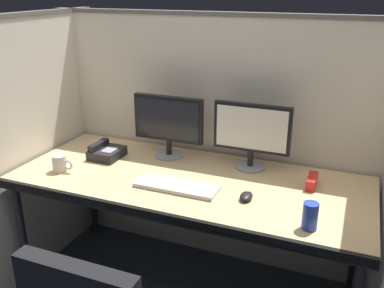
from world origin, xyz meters
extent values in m
cube|color=beige|center=(0.00, 0.74, 0.78)|extent=(2.20, 0.05, 1.55)
cube|color=#605B56|center=(0.00, 0.74, 1.56)|extent=(2.21, 0.06, 0.02)
cube|color=beige|center=(-0.99, 0.20, 0.78)|extent=(0.05, 1.40, 1.55)
cube|color=#605B56|center=(-0.99, 0.20, 1.56)|extent=(0.06, 1.41, 0.02)
cube|color=tan|center=(0.00, 0.30, 0.72)|extent=(1.90, 0.80, 0.04)
cube|color=black|center=(0.00, -0.09, 0.72)|extent=(1.90, 0.02, 0.05)
cylinder|color=black|center=(-0.89, -0.04, 0.35)|extent=(0.04, 0.04, 0.70)
cylinder|color=black|center=(-0.89, 0.64, 0.35)|extent=(0.04, 0.04, 0.70)
cylinder|color=black|center=(0.89, 0.64, 0.35)|extent=(0.04, 0.04, 0.70)
cylinder|color=gray|center=(-0.23, 0.54, 0.75)|extent=(0.17, 0.17, 0.01)
cylinder|color=black|center=(-0.23, 0.54, 0.80)|extent=(0.03, 0.03, 0.09)
cube|color=black|center=(-0.23, 0.54, 0.98)|extent=(0.43, 0.03, 0.27)
cube|color=black|center=(-0.23, 0.53, 0.98)|extent=(0.39, 0.01, 0.23)
cylinder|color=gray|center=(0.27, 0.56, 0.75)|extent=(0.17, 0.17, 0.01)
cylinder|color=black|center=(0.27, 0.56, 0.80)|extent=(0.03, 0.03, 0.09)
cube|color=black|center=(0.27, 0.56, 0.98)|extent=(0.43, 0.03, 0.27)
cube|color=silver|center=(0.27, 0.54, 0.98)|extent=(0.39, 0.01, 0.23)
cube|color=silver|center=(-0.01, 0.17, 0.75)|extent=(0.43, 0.15, 0.02)
ellipsoid|color=black|center=(0.35, 0.19, 0.76)|extent=(0.06, 0.10, 0.03)
cylinder|color=#59595B|center=(0.35, 0.20, 0.77)|extent=(0.01, 0.01, 0.01)
cube|color=red|center=(0.62, 0.45, 0.77)|extent=(0.04, 0.15, 0.06)
cylinder|color=#263FB2|center=(0.67, 0.03, 0.80)|extent=(0.07, 0.07, 0.12)
cube|color=black|center=(-0.57, 0.39, 0.77)|extent=(0.17, 0.19, 0.06)
cube|color=black|center=(-0.62, 0.39, 0.81)|extent=(0.04, 0.17, 0.03)
cube|color=gray|center=(-0.54, 0.38, 0.80)|extent=(0.07, 0.09, 0.00)
cylinder|color=silver|center=(-0.70, 0.12, 0.79)|extent=(0.08, 0.08, 0.09)
torus|color=silver|center=(-0.64, 0.12, 0.79)|extent=(0.06, 0.01, 0.06)
camera|label=1|loc=(0.79, -1.61, 1.72)|focal=39.68mm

